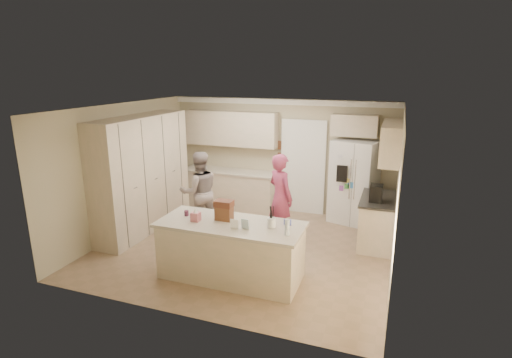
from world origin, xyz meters
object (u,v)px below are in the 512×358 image
(island_base, at_px, (231,252))
(teen_girl, at_px, (280,197))
(coffee_maker, at_px, (376,193))
(teen_boy, at_px, (200,192))
(tissue_box, at_px, (196,217))
(dollhouse_body, at_px, (224,213))
(utensil_crock, at_px, (271,223))
(refrigerator, at_px, (354,182))

(island_base, bearing_deg, teen_girl, 80.23)
(coffee_maker, bearing_deg, teen_boy, -174.87)
(tissue_box, height_order, dollhouse_body, dollhouse_body)
(utensil_crock, height_order, tissue_box, utensil_crock)
(coffee_maker, bearing_deg, utensil_crock, -127.12)
(refrigerator, relative_size, dollhouse_body, 6.92)
(dollhouse_body, bearing_deg, refrigerator, 61.12)
(utensil_crock, height_order, teen_girl, teen_girl)
(dollhouse_body, bearing_deg, island_base, -33.69)
(coffee_maker, distance_m, island_base, 2.87)
(teen_boy, xyz_separation_m, teen_girl, (1.67, 0.14, 0.02))
(coffee_maker, height_order, island_base, coffee_maker)
(refrigerator, bearing_deg, coffee_maker, -51.66)
(utensil_crock, bearing_deg, coffee_maker, 52.88)
(teen_boy, bearing_deg, island_base, 91.01)
(dollhouse_body, height_order, teen_girl, teen_girl)
(coffee_maker, bearing_deg, tissue_box, -142.43)
(teen_girl, bearing_deg, tissue_box, 101.40)
(refrigerator, bearing_deg, dollhouse_body, -103.26)
(utensil_crock, relative_size, teen_girl, 0.09)
(refrigerator, distance_m, island_base, 3.53)
(teen_girl, bearing_deg, utensil_crock, 138.01)
(teen_boy, bearing_deg, utensil_crock, 102.92)
(utensil_crock, distance_m, dollhouse_body, 0.80)
(teen_girl, bearing_deg, coffee_maker, -138.37)
(island_base, xyz_separation_m, tissue_box, (-0.55, -0.10, 0.56))
(utensil_crock, relative_size, dollhouse_body, 0.58)
(island_base, height_order, utensil_crock, utensil_crock)
(island_base, distance_m, utensil_crock, 0.86)
(coffee_maker, xyz_separation_m, island_base, (-2.05, -1.90, -0.63))
(island_base, xyz_separation_m, utensil_crock, (0.65, 0.05, 0.56))
(refrigerator, bearing_deg, utensil_crock, -90.24)
(tissue_box, xyz_separation_m, teen_girl, (0.85, 1.83, -0.14))
(refrigerator, height_order, island_base, refrigerator)
(tissue_box, height_order, teen_boy, teen_boy)
(island_base, distance_m, teen_girl, 1.81)
(tissue_box, bearing_deg, teen_girl, 65.17)
(utensil_crock, bearing_deg, refrigerator, 74.14)
(refrigerator, height_order, teen_girl, refrigerator)
(coffee_maker, relative_size, island_base, 0.14)
(tissue_box, xyz_separation_m, dollhouse_body, (0.40, 0.20, 0.04))
(utensil_crock, distance_m, teen_girl, 1.73)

